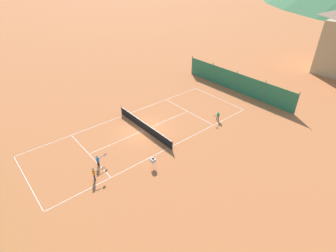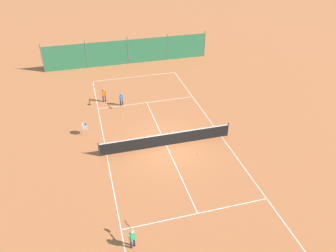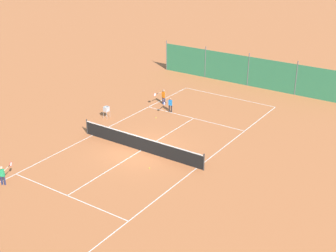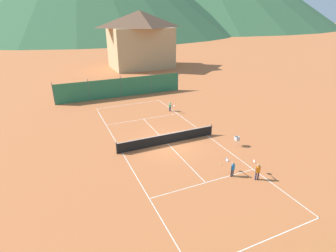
# 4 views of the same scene
# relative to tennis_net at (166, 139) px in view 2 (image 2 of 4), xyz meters

# --- Properties ---
(ground_plane) EXTENTS (600.00, 600.00, 0.00)m
(ground_plane) POSITION_rel_tennis_net_xyz_m (0.00, 0.00, -0.50)
(ground_plane) COLOR #BC6638
(court_line_markings) EXTENTS (8.25, 23.85, 0.01)m
(court_line_markings) POSITION_rel_tennis_net_xyz_m (0.00, 0.00, -0.50)
(court_line_markings) COLOR white
(court_line_markings) RESTS_ON ground
(tennis_net) EXTENTS (9.18, 0.08, 1.06)m
(tennis_net) POSITION_rel_tennis_net_xyz_m (0.00, 0.00, 0.00)
(tennis_net) COLOR #2D2D2D
(tennis_net) RESTS_ON ground
(windscreen_fence_near) EXTENTS (17.28, 0.08, 2.90)m
(windscreen_fence_near) POSITION_rel_tennis_net_xyz_m (-0.00, -15.50, 0.81)
(windscreen_fence_near) COLOR #2D754C
(windscreen_fence_near) RESTS_ON ground
(player_near_baseline) EXTENTS (0.38, 1.00, 1.14)m
(player_near_baseline) POSITION_rel_tennis_net_xyz_m (2.12, -6.43, 0.17)
(player_near_baseline) COLOR black
(player_near_baseline) RESTS_ON ground
(player_far_service) EXTENTS (0.54, 1.00, 1.24)m
(player_far_service) POSITION_rel_tennis_net_xyz_m (3.45, -7.47, 0.22)
(player_far_service) COLOR #23284C
(player_far_service) RESTS_ON ground
(player_near_service) EXTENTS (0.39, 0.99, 1.13)m
(player_near_service) POSITION_rel_tennis_net_xyz_m (3.71, 7.49, 0.16)
(player_near_service) COLOR #23284C
(player_near_service) RESTS_ON ground
(tennis_ball_alley_left) EXTENTS (0.07, 0.07, 0.07)m
(tennis_ball_alley_left) POSITION_rel_tennis_net_xyz_m (2.32, -4.89, -0.47)
(tennis_ball_alley_left) COLOR #CCE033
(tennis_ball_alley_left) RESTS_ON ground
(tennis_ball_mid_court) EXTENTS (0.07, 0.07, 0.07)m
(tennis_ball_mid_court) POSITION_rel_tennis_net_xyz_m (-1.84, 1.61, -0.47)
(tennis_ball_mid_court) COLOR #CCE033
(tennis_ball_mid_court) RESTS_ON ground
(ball_hopper) EXTENTS (0.36, 0.36, 0.89)m
(ball_hopper) POSITION_rel_tennis_net_xyz_m (5.30, -2.86, 0.16)
(ball_hopper) COLOR #B7B7BC
(ball_hopper) RESTS_ON ground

